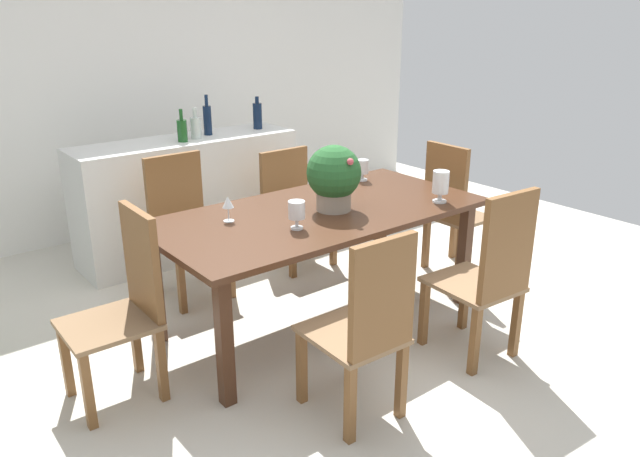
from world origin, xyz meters
The scene contains 19 objects.
ground_plane centered at (0.00, 0.00, 0.00)m, with size 7.04×7.04×0.00m, color beige.
back_wall centered at (0.00, 2.60, 1.30)m, with size 6.40×0.10×2.60m, color white.
dining_table centered at (0.00, 0.08, 0.68)m, with size 2.08×1.03×0.76m.
chair_far_left centered at (-0.47, 1.03, 0.54)m, with size 0.45×0.46×0.99m.
chair_far_right centered at (0.47, 1.02, 0.51)m, with size 0.48×0.43×0.90m.
chair_head_end centered at (-1.26, 0.08, 0.54)m, with size 0.46×0.43×1.01m.
chair_near_left centered at (-0.47, -0.87, 0.53)m, with size 0.42×0.48×1.00m.
chair_near_right centered at (0.46, -0.88, 0.55)m, with size 0.46×0.51×1.04m.
chair_foot_end centered at (1.27, 0.08, 0.55)m, with size 0.41×0.41×1.01m.
flower_centerpiece centered at (0.07, 0.03, 0.98)m, with size 0.34×0.34×0.41m.
crystal_vase_left centered at (0.71, -0.27, 0.89)m, with size 0.10×0.10×0.21m.
crystal_vase_center_near centered at (0.67, 0.42, 0.86)m, with size 0.09×0.09×0.15m.
crystal_vase_right centered at (-0.31, -0.11, 0.87)m, with size 0.10×0.10×0.16m.
wine_glass centered at (-0.55, 0.24, 0.87)m, with size 0.07×0.07×0.15m.
kitchen_counter centered at (-0.08, 1.70, 0.48)m, with size 1.81×0.52×0.96m, color silver.
wine_bottle_tall centered at (0.00, 1.65, 1.05)m, with size 0.08×0.08×0.24m.
wine_bottle_amber centered at (0.61, 1.70, 1.08)m, with size 0.08×0.08×0.27m.
wine_bottle_clear centered at (0.14, 1.72, 1.09)m, with size 0.07×0.07×0.33m.
wine_bottle_dark centered at (-0.14, 1.61, 1.05)m, with size 0.08×0.08×0.25m.
Camera 1 is at (-2.25, -2.76, 1.95)m, focal length 34.52 mm.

